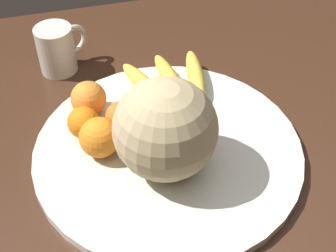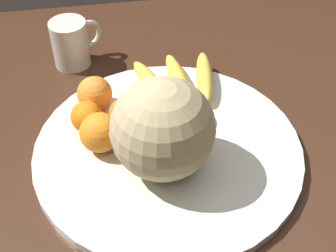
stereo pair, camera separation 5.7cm
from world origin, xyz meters
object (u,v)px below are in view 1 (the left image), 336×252
kitchen_table (204,166)px  orange_front_right (100,139)px  melon (165,129)px  orange_mid_center (140,102)px  fruit_bowl (168,149)px  orange_top_small (84,122)px  banana_bunch (171,80)px  orange_back_left (89,99)px  orange_back_right (172,104)px  ceramic_mug (58,49)px  orange_front_left (121,117)px

kitchen_table → orange_front_right: orange_front_right is taller
melon → orange_mid_center: 0.15m
fruit_bowl → orange_mid_center: 0.11m
orange_top_small → orange_mid_center: bearing=-166.0°
melon → orange_mid_center: size_ratio=2.91×
banana_bunch → orange_back_left: size_ratio=2.73×
melon → banana_bunch: melon is taller
orange_back_right → orange_front_right: bearing=20.1°
orange_back_left → ceramic_mug: 0.18m
kitchen_table → orange_top_small: 0.25m
orange_back_left → orange_top_small: size_ratio=1.15×
fruit_bowl → banana_bunch: banana_bunch is taller
kitchen_table → melon: 0.21m
fruit_bowl → orange_top_small: (0.14, -0.07, 0.04)m
banana_bunch → orange_back_left: bearing=95.7°
banana_bunch → orange_top_small: orange_top_small is taller
orange_front_right → orange_top_small: bearing=-68.5°
orange_top_small → melon: bearing=137.8°
kitchen_table → orange_back_right: orange_back_right is taller
orange_back_left → ceramic_mug: bearing=-77.3°
orange_front_right → ceramic_mug: 0.29m
fruit_bowl → melon: size_ratio=2.80×
melon → orange_top_small: (0.12, -0.11, -0.06)m
melon → ceramic_mug: melon is taller
banana_bunch → orange_mid_center: orange_mid_center is taller
kitchen_table → melon: (0.09, 0.06, 0.18)m
orange_back_right → ceramic_mug: 0.30m
banana_bunch → ceramic_mug: 0.25m
orange_back_left → melon: bearing=121.8°
orange_mid_center → fruit_bowl: bearing=105.9°
kitchen_table → orange_mid_center: size_ratio=29.16×
melon → orange_top_small: melon is taller
melon → orange_mid_center: bearing=-85.0°
kitchen_table → fruit_bowl: size_ratio=3.57×
orange_back_right → orange_top_small: orange_back_right is taller
kitchen_table → banana_bunch: bearing=-78.0°
melon → orange_back_left: melon is taller
kitchen_table → orange_mid_center: 0.18m
orange_front_left → orange_back_left: size_ratio=0.85×
orange_front_right → orange_back_right: orange_back_right is taller
orange_front_left → orange_top_small: bearing=-1.2°
orange_front_right → orange_back_left: (0.00, -0.11, -0.00)m
kitchen_table → orange_front_left: size_ratio=30.09×
orange_mid_center → orange_back_right: 0.06m
kitchen_table → orange_front_left: (0.15, -0.05, 0.12)m
melon → orange_front_left: bearing=-63.4°
banana_bunch → orange_front_left: (0.12, 0.09, 0.01)m
banana_bunch → orange_back_left: orange_back_left is taller
orange_front_right → ceramic_mug: ceramic_mug is taller
fruit_bowl → orange_front_right: size_ratio=6.71×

